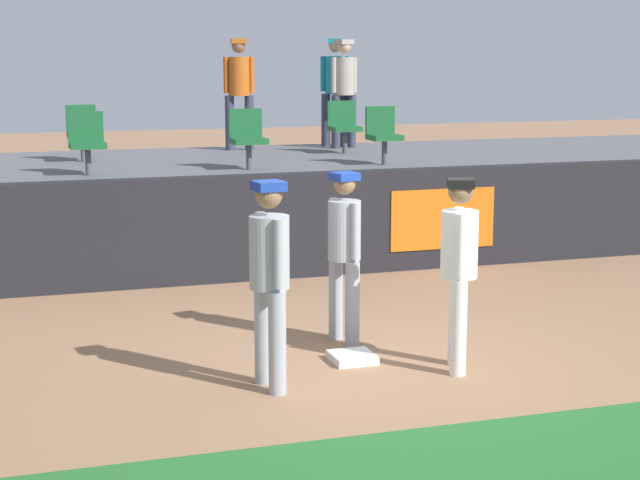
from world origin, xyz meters
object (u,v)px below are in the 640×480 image
seat_front_left (87,140)px  player_runner_visitor (344,245)px  first_base (352,357)px  spectator_hooded (344,85)px  seat_front_center (247,135)px  seat_back_left (82,130)px  spectator_casual (335,84)px  seat_front_right (383,132)px  seat_back_right (343,124)px  player_coach_visitor (269,270)px  player_fielder_home (459,261)px  spectator_capped (239,86)px

seat_front_left → player_runner_visitor: bearing=-65.7°
first_base → spectator_hooded: bearing=71.4°
first_base → seat_front_center: (0.30, 5.23, 1.70)m
seat_front_left → spectator_hooded: 5.32m
seat_front_left → seat_back_left: bearing=86.8°
seat_back_left → spectator_casual: bearing=14.9°
spectator_casual → seat_front_right: bearing=107.2°
seat_back_right → player_runner_visitor: bearing=-109.1°
player_runner_visitor → seat_front_right: size_ratio=2.05×
seat_front_right → spectator_hooded: spectator_hooded is taller
spectator_casual → player_coach_visitor: bearing=90.3°
player_runner_visitor → seat_front_right: seat_front_right is taller
player_runner_visitor → seat_front_right: 5.11m
player_runner_visitor → spectator_hooded: bearing=147.4°
seat_front_right → seat_front_center: bearing=180.0°
player_coach_visitor → seat_front_left: size_ratio=2.17×
player_fielder_home → player_runner_visitor: (-0.69, 1.19, -0.03)m
seat_back_right → player_fielder_home: bearing=-101.3°
seat_front_center → player_fielder_home: bearing=-84.6°
player_fielder_home → seat_front_center: seat_front_center is taller
player_runner_visitor → spectator_casual: spectator_casual is taller
seat_front_right → seat_back_left: bearing=156.5°
seat_front_right → spectator_hooded: (0.32, 2.67, 0.59)m
player_fielder_home → seat_front_center: size_ratio=2.12×
seat_front_right → seat_front_left: size_ratio=1.00×
player_runner_visitor → player_fielder_home: bearing=16.7°
first_base → seat_back_right: (2.35, 7.03, 1.70)m
seat_front_center → spectator_capped: (0.57, 2.85, 0.59)m
seat_front_right → seat_front_center: same height
seat_front_center → seat_front_left: same height
player_fielder_home → player_runner_visitor: size_ratio=1.03×
player_runner_visitor → spectator_hooded: (2.51, 7.23, 1.33)m
player_fielder_home → seat_back_left: (-2.65, 7.56, 0.71)m
seat_front_center → spectator_hooded: bearing=48.6°
seat_back_left → spectator_hooded: bearing=11.1°
player_runner_visitor → player_coach_visitor: player_coach_visitor is taller
first_base → seat_front_left: size_ratio=0.48×
player_fielder_home → seat_back_left: 8.04m
seat_back_right → spectator_casual: bearing=77.6°
first_base → spectator_capped: spectator_capped is taller
player_runner_visitor → spectator_casual: bearing=148.5°
player_fielder_home → spectator_casual: size_ratio=0.96×
player_fielder_home → spectator_hooded: 8.72m
player_coach_visitor → spectator_casual: (3.55, 8.73, 1.28)m
spectator_capped → spectator_casual: 1.74m
player_fielder_home → player_coach_visitor: bearing=-68.0°
spectator_hooded → spectator_capped: 1.79m
player_coach_visitor → spectator_capped: (1.82, 8.60, 1.28)m
seat_back_right → seat_front_left: bearing=-157.1°
player_runner_visitor → seat_back_right: (2.20, 6.36, 0.74)m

